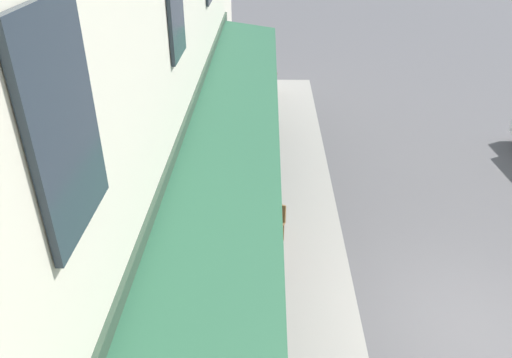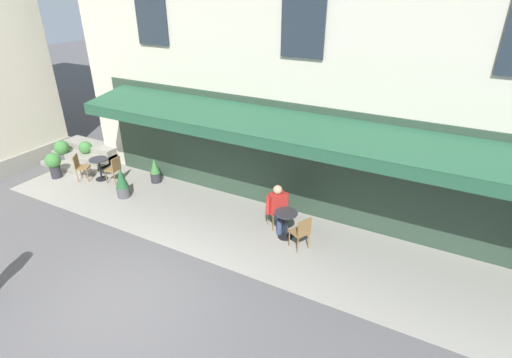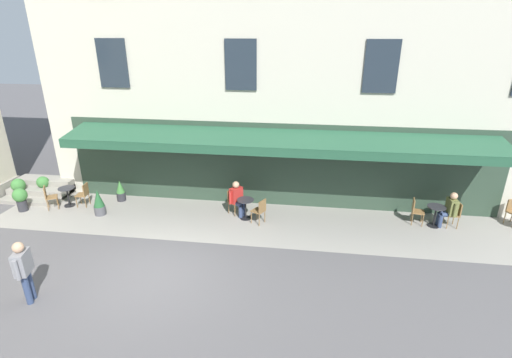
# 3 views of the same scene
# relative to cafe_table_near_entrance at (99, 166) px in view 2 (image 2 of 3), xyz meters

# --- Properties ---
(ground_plane) EXTENTS (70.00, 70.00, 0.00)m
(ground_plane) POSITION_rel_cafe_table_near_entrance_xyz_m (-4.90, 3.74, -0.49)
(ground_plane) COLOR #565456
(sidewalk_cafe_terrace) EXTENTS (20.50, 3.20, 0.01)m
(sidewalk_cafe_terrace) POSITION_rel_cafe_table_near_entrance_xyz_m (-8.15, 0.34, -0.49)
(sidewalk_cafe_terrace) COLOR gray
(sidewalk_cafe_terrace) RESTS_ON ground_plane
(back_alley_steps) EXTENTS (2.40, 1.75, 0.60)m
(back_alley_steps) POSITION_rel_cafe_table_near_entrance_xyz_m (1.70, -0.85, -0.25)
(back_alley_steps) COLOR gray
(back_alley_steps) RESTS_ON ground_plane
(cafe_table_near_entrance) EXTENTS (0.60, 0.60, 0.75)m
(cafe_table_near_entrance) POSITION_rel_cafe_table_near_entrance_xyz_m (0.00, 0.00, 0.00)
(cafe_table_near_entrance) COLOR black
(cafe_table_near_entrance) RESTS_ON ground_plane
(cafe_chair_wicker_corner_right) EXTENTS (0.55, 0.55, 0.91)m
(cafe_chair_wicker_corner_right) POSITION_rel_cafe_table_near_entrance_xyz_m (0.53, 0.34, 0.06)
(cafe_chair_wicker_corner_right) COLOR olive
(cafe_chair_wicker_corner_right) RESTS_ON ground_plane
(cafe_chair_wicker_under_awning) EXTENTS (0.44, 0.44, 0.91)m
(cafe_chair_wicker_under_awning) POSITION_rel_cafe_table_near_entrance_xyz_m (-0.63, -0.07, 0.06)
(cafe_chair_wicker_under_awning) COLOR olive
(cafe_chair_wicker_under_awning) RESTS_ON ground_plane
(cafe_table_streetside) EXTENTS (0.60, 0.60, 0.75)m
(cafe_table_streetside) POSITION_rel_cafe_table_near_entrance_xyz_m (-6.90, 0.11, 0.00)
(cafe_table_streetside) COLOR black
(cafe_table_streetside) RESTS_ON ground_plane
(cafe_chair_wicker_back_row) EXTENTS (0.54, 0.54, 0.91)m
(cafe_chair_wicker_back_row) POSITION_rel_cafe_table_near_entrance_xyz_m (-7.46, 0.41, 0.06)
(cafe_chair_wicker_back_row) COLOR olive
(cafe_chair_wicker_back_row) RESTS_ON ground_plane
(cafe_chair_wicker_by_window) EXTENTS (0.56, 0.56, 0.91)m
(cafe_chair_wicker_by_window) POSITION_rel_cafe_table_near_entrance_xyz_m (-6.40, -0.27, 0.06)
(cafe_chair_wicker_by_window) COLOR olive
(cafe_chair_wicker_by_window) RESTS_ON ground_plane
(seated_companion_in_red) EXTENTS (0.63, 0.62, 1.29)m
(seated_companion_in_red) POSITION_rel_cafe_table_near_entrance_xyz_m (-6.57, -0.14, 0.20)
(seated_companion_in_red) COLOR navy
(seated_companion_in_red) RESTS_ON ground_plane
(potted_plant_entrance_left) EXTENTS (0.51, 0.51, 0.89)m
(potted_plant_entrance_left) POSITION_rel_cafe_table_near_entrance_xyz_m (1.47, 0.63, 0.03)
(potted_plant_entrance_left) COLOR #2D2D33
(potted_plant_entrance_left) RESTS_ON ground_plane
(potted_plant_by_steps) EXTENTS (0.53, 0.53, 0.84)m
(potted_plant_by_steps) POSITION_rel_cafe_table_near_entrance_xyz_m (2.33, -0.36, 0.01)
(potted_plant_by_steps) COLOR #4C4C51
(potted_plant_by_steps) RESTS_ON ground_plane
(potted_plant_entrance_right) EXTENTS (0.40, 0.40, 0.98)m
(potted_plant_entrance_right) POSITION_rel_cafe_table_near_entrance_xyz_m (-1.56, 0.53, -0.01)
(potted_plant_entrance_right) COLOR #4C4C51
(potted_plant_entrance_right) RESTS_ON ground_plane
(potted_plant_under_sign) EXTENTS (0.48, 0.48, 0.81)m
(potted_plant_under_sign) POSITION_rel_cafe_table_near_entrance_xyz_m (1.58, -0.79, -0.06)
(potted_plant_under_sign) COLOR brown
(potted_plant_under_sign) RESTS_ON ground_plane
(potted_plant_mid_terrace) EXTENTS (0.34, 0.34, 0.84)m
(potted_plant_mid_terrace) POSITION_rel_cafe_table_near_entrance_xyz_m (-1.76, -0.73, -0.08)
(potted_plant_mid_terrace) COLOR #2D2D33
(potted_plant_mid_terrace) RESTS_ON ground_plane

